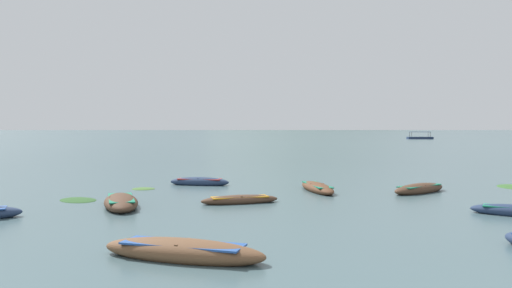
# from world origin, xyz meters

# --- Properties ---
(ground_plane) EXTENTS (6000.00, 6000.00, 0.00)m
(ground_plane) POSITION_xyz_m (0.00, 1500.00, 0.00)
(ground_plane) COLOR #476066
(mountain_1) EXTENTS (2144.84, 2144.84, 556.30)m
(mountain_1) POSITION_xyz_m (-587.23, 2667.15, 278.15)
(mountain_1) COLOR slate
(mountain_1) RESTS_ON ground
(mountain_2) EXTENTS (1401.34, 1401.34, 432.65)m
(mountain_2) POSITION_xyz_m (292.96, 2286.72, 216.32)
(mountain_2) COLOR slate
(mountain_2) RESTS_ON ground
(rowboat_0) EXTENTS (2.46, 4.44, 0.67)m
(rowboat_0) POSITION_xyz_m (-7.72, 15.95, 0.21)
(rowboat_0) COLOR #4C3323
(rowboat_0) RESTS_ON ground
(rowboat_2) EXTENTS (3.78, 1.78, 0.60)m
(rowboat_2) POSITION_xyz_m (-4.88, 24.09, 0.19)
(rowboat_2) COLOR navy
(rowboat_2) RESTS_ON ground
(rowboat_3) EXTENTS (4.71, 2.69, 0.66)m
(rowboat_3) POSITION_xyz_m (-4.16, 7.36, 0.21)
(rowboat_3) COLOR brown
(rowboat_3) RESTS_ON ground
(rowboat_5) EXTENTS (4.00, 3.35, 0.61)m
(rowboat_5) POSITION_xyz_m (7.08, 20.10, 0.19)
(rowboat_5) COLOR #4C3323
(rowboat_5) RESTS_ON ground
(rowboat_6) EXTENTS (1.73, 4.66, 0.57)m
(rowboat_6) POSITION_xyz_m (1.74, 20.98, 0.18)
(rowboat_6) COLOR brown
(rowboat_6) RESTS_ON ground
(rowboat_8) EXTENTS (3.74, 1.78, 0.47)m
(rowboat_8) POSITION_xyz_m (-2.54, 16.83, 0.15)
(rowboat_8) COLOR #4C3323
(rowboat_8) RESTS_ON ground
(ferry_1) EXTENTS (8.01, 3.73, 2.54)m
(ferry_1) POSITION_xyz_m (56.44, 147.25, 0.45)
(ferry_1) COLOR navy
(ferry_1) RESTS_ON ground
(weed_patch_2) EXTENTS (2.59, 2.64, 0.14)m
(weed_patch_2) POSITION_xyz_m (-10.23, 18.09, 0.00)
(weed_patch_2) COLOR #2D5628
(weed_patch_2) RESTS_ON ground
(weed_patch_4) EXTENTS (1.43, 1.34, 0.14)m
(weed_patch_4) POSITION_xyz_m (-7.91, 22.28, 0.00)
(weed_patch_4) COLOR #477033
(weed_patch_4) RESTS_ON ground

